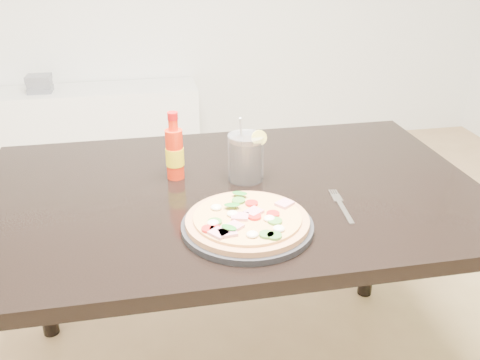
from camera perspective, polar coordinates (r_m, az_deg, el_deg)
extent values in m
cube|color=black|center=(1.51, -0.87, -1.51)|extent=(1.40, 0.90, 0.04)
cylinder|color=black|center=(2.06, -20.85, -7.45)|extent=(0.06, 0.06, 0.71)
cylinder|color=black|center=(2.20, 14.00, -4.21)|extent=(0.06, 0.06, 0.71)
cylinder|color=black|center=(1.30, 0.79, -4.97)|extent=(0.32, 0.32, 0.02)
cylinder|color=tan|center=(1.29, 0.79, -4.40)|extent=(0.30, 0.30, 0.01)
cylinder|color=#E2BF62|center=(1.28, 0.79, -3.99)|extent=(0.26, 0.26, 0.01)
cube|color=pink|center=(1.21, -1.33, -5.63)|extent=(0.04, 0.04, 0.01)
cube|color=pink|center=(1.21, -2.27, -5.69)|extent=(0.05, 0.05, 0.01)
cube|color=pink|center=(1.29, 1.48, -3.41)|extent=(0.05, 0.05, 0.01)
cube|color=pink|center=(1.23, -0.68, -4.98)|extent=(0.05, 0.05, 0.01)
cube|color=pink|center=(1.27, 0.00, -3.91)|extent=(0.05, 0.04, 0.01)
cube|color=pink|center=(1.34, 4.77, -2.51)|extent=(0.05, 0.05, 0.01)
cylinder|color=red|center=(1.27, 1.57, -3.93)|extent=(0.03, 0.03, 0.01)
cylinder|color=red|center=(1.23, -3.40, -5.24)|extent=(0.03, 0.03, 0.01)
cylinder|color=red|center=(1.22, -2.53, -5.26)|extent=(0.03, 0.03, 0.01)
cylinder|color=red|center=(1.29, 3.54, -3.64)|extent=(0.03, 0.03, 0.01)
cylinder|color=red|center=(1.33, 1.25, -2.50)|extent=(0.03, 0.03, 0.01)
cylinder|color=#3D7B29|center=(1.25, -2.71, -4.49)|extent=(0.03, 0.03, 0.01)
cylinder|color=#3D7B29|center=(1.20, 3.68, -5.96)|extent=(0.03, 0.03, 0.01)
cylinder|color=#3D7B29|center=(1.35, -0.16, -2.22)|extent=(0.03, 0.03, 0.01)
cylinder|color=#3D7B29|center=(1.20, 2.86, -5.82)|extent=(0.03, 0.03, 0.01)
cylinder|color=#3D7B29|center=(1.26, 3.76, -4.40)|extent=(0.03, 0.03, 0.01)
ellipsoid|color=white|center=(1.23, -1.51, -5.08)|extent=(0.03, 0.03, 0.01)
ellipsoid|color=white|center=(1.25, -2.90, -4.61)|extent=(0.03, 0.03, 0.01)
ellipsoid|color=white|center=(1.31, -2.55, -2.93)|extent=(0.03, 0.03, 0.01)
ellipsoid|color=white|center=(1.27, 3.13, -4.11)|extent=(0.03, 0.03, 0.01)
ellipsoid|color=white|center=(1.20, 1.32, -5.82)|extent=(0.03, 0.03, 0.01)
ellipsoid|color=white|center=(1.23, 4.16, -5.19)|extent=(0.03, 0.03, 0.01)
ellipsoid|color=white|center=(1.28, -0.80, -3.62)|extent=(0.03, 0.03, 0.01)
ellipsoid|color=#1D731B|center=(1.37, -0.03, -1.42)|extent=(0.05, 0.04, 0.00)
ellipsoid|color=#1D731B|center=(1.22, -1.19, -5.06)|extent=(0.04, 0.04, 0.00)
ellipsoid|color=#1D731B|center=(1.31, -0.85, -2.66)|extent=(0.04, 0.03, 0.00)
cylinder|color=red|center=(1.55, -6.98, 2.75)|extent=(0.05, 0.05, 0.15)
cylinder|color=yellow|center=(1.55, -6.96, 2.50)|extent=(0.05, 0.05, 0.05)
cylinder|color=red|center=(1.51, -7.15, 5.86)|extent=(0.03, 0.03, 0.03)
cylinder|color=red|center=(1.51, -7.21, 6.80)|extent=(0.03, 0.03, 0.02)
cylinder|color=black|center=(1.53, 0.62, 2.14)|extent=(0.09, 0.09, 0.12)
cylinder|color=silver|center=(1.53, 0.62, 2.43)|extent=(0.10, 0.10, 0.13)
cylinder|color=#F2E059|center=(1.49, 2.05, 4.52)|extent=(0.04, 0.01, 0.04)
cylinder|color=#B2B2B7|center=(1.52, 0.18, 3.90)|extent=(0.03, 0.06, 0.17)
cube|color=silver|center=(1.39, 11.15, -3.41)|extent=(0.02, 0.12, 0.00)
cube|color=silver|center=(1.46, 10.28, -1.92)|extent=(0.03, 0.04, 0.00)
cube|color=silver|center=(1.49, 9.61, -1.36)|extent=(0.01, 0.03, 0.00)
cube|color=silver|center=(1.49, 9.84, -1.34)|extent=(0.01, 0.03, 0.00)
cube|color=silver|center=(1.49, 10.06, -1.33)|extent=(0.01, 0.03, 0.00)
cube|color=silver|center=(1.49, 10.28, -1.32)|extent=(0.01, 0.03, 0.00)
cube|color=white|center=(3.58, -15.89, 5.46)|extent=(1.40, 0.34, 0.50)
cube|color=slate|center=(3.52, -20.49, 8.86)|extent=(0.14, 0.12, 0.01)
cube|color=slate|center=(3.52, -20.52, 9.02)|extent=(0.14, 0.12, 0.01)
cube|color=slate|center=(3.52, -20.55, 9.18)|extent=(0.14, 0.12, 0.01)
cube|color=slate|center=(3.51, -20.57, 9.35)|extent=(0.14, 0.12, 0.01)
cube|color=slate|center=(3.51, -20.60, 9.51)|extent=(0.14, 0.12, 0.01)
cube|color=slate|center=(3.51, -20.62, 9.67)|extent=(0.14, 0.12, 0.01)
cube|color=slate|center=(3.50, -20.65, 9.84)|extent=(0.14, 0.12, 0.01)
cube|color=slate|center=(3.50, -20.68, 10.00)|extent=(0.14, 0.12, 0.01)
cube|color=slate|center=(3.50, -20.70, 10.17)|extent=(0.14, 0.12, 0.01)
cube|color=slate|center=(3.50, -20.73, 10.33)|extent=(0.14, 0.12, 0.01)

